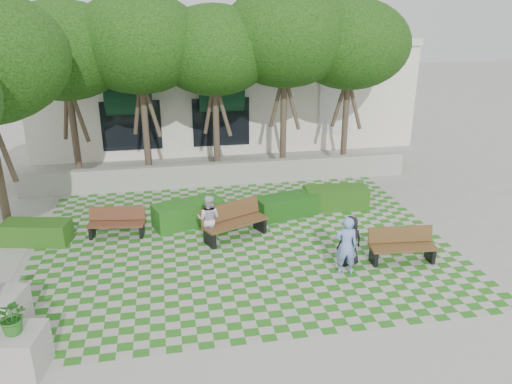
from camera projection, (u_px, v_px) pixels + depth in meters
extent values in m
plane|color=gray|center=(248.00, 259.00, 13.92)|extent=(90.00, 90.00, 0.00)
plane|color=#2B721E|center=(243.00, 243.00, 14.84)|extent=(12.00, 12.00, 0.00)
cube|color=#9E9B93|center=(290.00, 373.00, 9.60)|extent=(16.00, 2.00, 0.01)
cube|color=#9E9B93|center=(221.00, 174.00, 19.46)|extent=(15.00, 0.36, 0.90)
cube|color=#52391C|center=(403.00, 247.00, 13.59)|extent=(1.85, 0.70, 0.06)
cube|color=#52391C|center=(400.00, 234.00, 13.73)|extent=(1.81, 0.28, 0.45)
cube|color=black|center=(374.00, 256.00, 13.59)|extent=(0.14, 0.51, 0.44)
cube|color=black|center=(430.00, 253.00, 13.74)|extent=(0.14, 0.51, 0.44)
cube|color=#50341B|center=(236.00, 223.00, 14.97)|extent=(2.10, 1.41, 0.07)
cube|color=#50341B|center=(230.00, 210.00, 15.08)|extent=(1.90, 0.98, 0.51)
cube|color=black|center=(210.00, 238.00, 14.57)|extent=(0.34, 0.56, 0.50)
cube|color=black|center=(260.00, 223.00, 15.55)|extent=(0.34, 0.56, 0.50)
cube|color=#552E1D|center=(116.00, 224.00, 15.09)|extent=(1.74, 0.73, 0.06)
cube|color=#552E1D|center=(117.00, 213.00, 15.23)|extent=(1.69, 0.34, 0.42)
cube|color=black|center=(92.00, 231.00, 15.13)|extent=(0.16, 0.48, 0.41)
cube|color=black|center=(142.00, 230.00, 15.21)|extent=(0.16, 0.48, 0.41)
cube|color=#214E14|center=(336.00, 198.00, 17.25)|extent=(2.21, 1.03, 0.75)
cube|color=#164713|center=(286.00, 206.00, 16.61)|extent=(2.18, 1.29, 0.71)
cube|color=#1C5416|center=(188.00, 214.00, 15.94)|extent=(2.35, 1.54, 0.77)
cube|color=#225015|center=(37.00, 233.00, 14.72)|extent=(2.05, 1.16, 0.68)
cube|color=#9E9B93|center=(20.00, 352.00, 9.49)|extent=(1.06, 1.06, 0.91)
imported|color=#286A21|center=(12.00, 316.00, 9.20)|extent=(0.73, 0.66, 0.71)
cube|color=#9E9B93|center=(0.00, 315.00, 10.56)|extent=(1.18, 1.18, 0.99)
imported|color=#7C98E2|center=(346.00, 246.00, 12.90)|extent=(0.64, 0.48, 1.61)
imported|color=black|center=(350.00, 241.00, 13.40)|extent=(0.72, 0.51, 1.40)
imported|color=silver|center=(209.00, 219.00, 14.69)|extent=(0.86, 0.77, 1.46)
cylinder|color=#47382B|center=(75.00, 137.00, 19.31)|extent=(0.26, 0.26, 3.64)
ellipsoid|color=#1E4C11|center=(64.00, 51.00, 18.16)|extent=(4.80, 4.80, 3.60)
cylinder|color=#47382B|center=(146.00, 132.00, 19.75)|extent=(0.26, 0.26, 3.81)
ellipsoid|color=#1E4C11|center=(139.00, 43.00, 18.55)|extent=(5.00, 5.00, 3.75)
cylinder|color=#47382B|center=(216.00, 132.00, 20.27)|extent=(0.26, 0.26, 3.58)
ellipsoid|color=#1E4C11|center=(214.00, 50.00, 19.14)|extent=(4.60, 4.60, 3.45)
cylinder|color=#47382B|center=(283.00, 125.00, 20.70)|extent=(0.26, 0.26, 3.92)
ellipsoid|color=#1E4C11|center=(285.00, 37.00, 19.46)|extent=(5.20, 5.20, 3.90)
cylinder|color=#47382B|center=(345.00, 125.00, 21.20)|extent=(0.26, 0.26, 3.70)
ellipsoid|color=#1E4C11|center=(350.00, 44.00, 20.03)|extent=(4.80, 4.80, 3.60)
cube|color=white|center=(221.00, 88.00, 26.26)|extent=(18.00, 8.00, 5.00)
cube|color=white|center=(231.00, 45.00, 21.70)|extent=(18.00, 0.30, 0.30)
cube|color=black|center=(337.00, 105.00, 23.53)|extent=(1.40, 0.10, 2.40)
cylinder|color=#0F3720|center=(129.00, 94.00, 21.61)|extent=(3.00, 1.80, 1.80)
cube|color=black|center=(131.00, 126.00, 22.11)|extent=(2.60, 0.08, 2.20)
cylinder|color=#0F3720|center=(220.00, 91.00, 22.30)|extent=(3.00, 1.80, 1.80)
cube|color=black|center=(221.00, 122.00, 22.80)|extent=(2.60, 0.08, 2.20)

